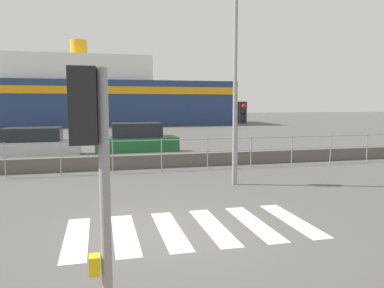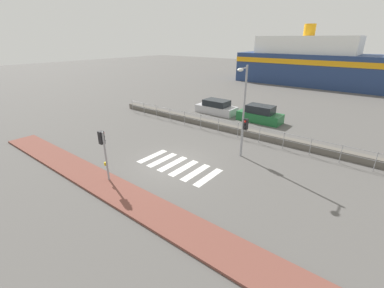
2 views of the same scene
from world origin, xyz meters
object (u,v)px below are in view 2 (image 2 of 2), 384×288
at_px(traffic_light_far, 244,129).
at_px(ferry_boat, 321,65).
at_px(streetlamp, 243,103).
at_px(traffic_light_near, 103,146).
at_px(parked_car_green, 260,115).
at_px(parked_car_silver, 216,107).

relative_size(traffic_light_far, ferry_boat, 0.09).
xyz_separation_m(streetlamp, ferry_boat, (-3.36, 33.45, -0.39)).
bearing_deg(traffic_light_near, traffic_light_far, 59.79).
distance_m(ferry_boat, parked_car_green, 25.53).
xyz_separation_m(ferry_boat, parked_car_silver, (-3.69, -25.38, -2.63)).
bearing_deg(parked_car_green, parked_car_silver, 180.00).
bearing_deg(traffic_light_far, parked_car_green, 106.93).
height_order(traffic_light_far, streetlamp, streetlamp).
xyz_separation_m(ferry_boat, parked_car_green, (1.12, -25.38, -2.56)).
relative_size(traffic_light_near, traffic_light_far, 1.11).
height_order(streetlamp, parked_car_silver, streetlamp).
bearing_deg(parked_car_green, ferry_boat, 92.52).
height_order(ferry_boat, parked_car_silver, ferry_boat).
distance_m(streetlamp, ferry_boat, 33.62).
bearing_deg(traffic_light_near, parked_car_silver, 100.91).
distance_m(traffic_light_near, traffic_light_far, 8.50).
distance_m(traffic_light_far, parked_car_silver, 10.78).
relative_size(streetlamp, ferry_boat, 0.21).
bearing_deg(streetlamp, parked_car_green, 105.52).
bearing_deg(ferry_boat, parked_car_silver, -98.27).
relative_size(traffic_light_near, streetlamp, 0.49).
bearing_deg(streetlamp, ferry_boat, 95.74).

